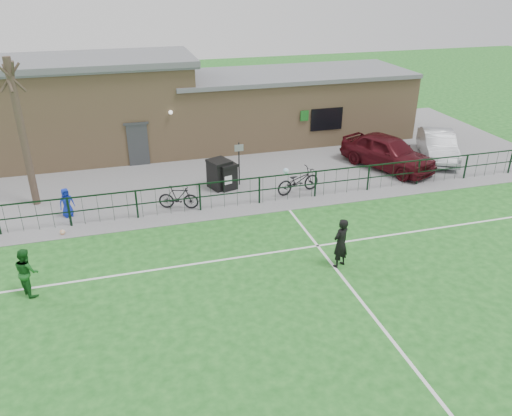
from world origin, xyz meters
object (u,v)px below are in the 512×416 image
object	(u,v)px
wheelie_bin_right	(226,177)
car_silver	(438,145)
bicycle_e	(298,181)
spectator_child	(67,203)
car_maroon	(388,152)
ball_ground	(63,232)
bare_tree	(23,135)
wheelie_bin_left	(219,175)
sign_post	(239,164)
outfield_player	(27,272)
bicycle_d	(178,197)

from	to	relation	value
wheelie_bin_right	car_silver	xyz separation A→B (m)	(11.31, 0.79, 0.16)
wheelie_bin_right	car_silver	bearing A→B (deg)	-13.51
wheelie_bin_right	bicycle_e	size ratio (longest dim) A/B	0.53
spectator_child	car_maroon	bearing A→B (deg)	-16.17
spectator_child	ball_ground	world-z (taller)	spectator_child
bare_tree	car_maroon	xyz separation A→B (m)	(16.17, -0.26, -2.16)
wheelie_bin_left	sign_post	xyz separation A→B (m)	(0.93, 0.11, 0.39)
bicycle_e	outfield_player	bearing A→B (deg)	101.70
bicycle_d	ball_ground	bearing A→B (deg)	122.21
bare_tree	outfield_player	world-z (taller)	bare_tree
bare_tree	sign_post	xyz separation A→B (m)	(8.68, -0.34, -1.98)
car_maroon	bicycle_e	size ratio (longest dim) A/B	2.32
wheelie_bin_left	bicycle_d	size ratio (longest dim) A/B	0.74
car_maroon	car_silver	xyz separation A→B (m)	(3.16, 0.48, -0.11)
bicycle_d	spectator_child	size ratio (longest dim) A/B	1.38
wheelie_bin_left	car_silver	bearing A→B (deg)	-17.77
bicycle_d	ball_ground	size ratio (longest dim) A/B	8.22
car_silver	sign_post	bearing A→B (deg)	-152.83
sign_post	bicycle_e	world-z (taller)	sign_post
bare_tree	wheelie_bin_left	xyz separation A→B (m)	(7.74, -0.45, -2.37)
spectator_child	outfield_player	size ratio (longest dim) A/B	0.78
bicycle_d	spectator_child	xyz separation A→B (m)	(-4.33, 0.48, 0.10)
wheelie_bin_right	car_maroon	xyz separation A→B (m)	(8.16, 0.32, 0.27)
bicycle_d	bicycle_e	world-z (taller)	bicycle_e
wheelie_bin_left	wheelie_bin_right	distance (m)	0.31
car_silver	outfield_player	bearing A→B (deg)	-135.47
car_silver	outfield_player	world-z (taller)	outfield_player
wheelie_bin_left	car_maroon	bearing A→B (deg)	-19.76
wheelie_bin_left	ball_ground	world-z (taller)	wheelie_bin_left
wheelie_bin_left	car_silver	size ratio (longest dim) A/B	0.28
wheelie_bin_right	bicycle_e	bearing A→B (deg)	-42.12
bicycle_e	wheelie_bin_left	bearing A→B (deg)	52.16
bare_tree	ball_ground	size ratio (longest dim) A/B	29.98
bare_tree	car_silver	distance (m)	19.46
bare_tree	bicycle_e	world-z (taller)	bare_tree
wheelie_bin_left	spectator_child	bearing A→B (deg)	169.22
car_maroon	bicycle_d	distance (m)	10.65
spectator_child	ball_ground	bearing A→B (deg)	-116.75
wheelie_bin_right	outfield_player	world-z (taller)	outfield_player
car_silver	bicycle_e	distance (m)	8.67
wheelie_bin_left	wheelie_bin_right	world-z (taller)	wheelie_bin_left
car_maroon	bicycle_e	distance (m)	5.50
car_maroon	ball_ground	xyz separation A→B (m)	(-14.96, -2.87, -0.74)
sign_post	ball_ground	world-z (taller)	sign_post
ball_ground	bare_tree	bearing A→B (deg)	111.20
bare_tree	ball_ground	distance (m)	4.43
outfield_player	ball_ground	bearing A→B (deg)	-40.02
wheelie_bin_right	outfield_player	distance (m)	9.72
sign_post	spectator_child	distance (m)	7.44
ball_ground	sign_post	bearing A→B (deg)	20.47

